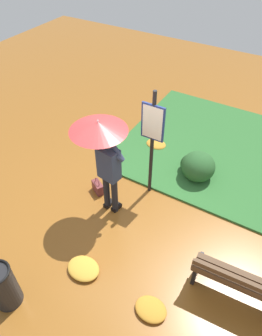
# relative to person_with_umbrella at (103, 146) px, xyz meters

# --- Properties ---
(ground_plane) EXTENTS (18.00, 18.00, 0.00)m
(ground_plane) POSITION_rel_person_with_umbrella_xyz_m (-0.31, -0.07, -1.55)
(ground_plane) COLOR brown
(grass_verge) EXTENTS (4.80, 4.00, 0.05)m
(grass_verge) POSITION_rel_person_with_umbrella_xyz_m (-1.51, -2.88, -1.53)
(grass_verge) COLOR #2D662D
(grass_verge) RESTS_ON ground_plane
(person_with_umbrella) EXTENTS (0.96, 0.96, 2.04)m
(person_with_umbrella) POSITION_rel_person_with_umbrella_xyz_m (0.00, 0.00, 0.00)
(person_with_umbrella) COLOR black
(person_with_umbrella) RESTS_ON ground_plane
(info_sign_post) EXTENTS (0.44, 0.07, 2.30)m
(info_sign_post) POSITION_rel_person_with_umbrella_xyz_m (-0.49, -0.82, -0.11)
(info_sign_post) COLOR black
(info_sign_post) RESTS_ON ground_plane
(handbag) EXTENTS (0.33, 0.27, 0.37)m
(handbag) POSITION_rel_person_with_umbrella_xyz_m (0.41, -0.25, -1.42)
(handbag) COLOR brown
(handbag) RESTS_ON ground_plane
(park_bench) EXTENTS (1.40, 0.45, 0.75)m
(park_bench) POSITION_rel_person_with_umbrella_xyz_m (-2.69, 0.53, -1.15)
(park_bench) COLOR black
(park_bench) RESTS_ON ground_plane
(trash_bin) EXTENTS (0.42, 0.42, 0.83)m
(trash_bin) POSITION_rel_person_with_umbrella_xyz_m (0.26, 2.32, -1.13)
(trash_bin) COLOR black
(trash_bin) RESTS_ON ground_plane
(shrub_cluster) EXTENTS (0.78, 0.71, 0.64)m
(shrub_cluster) POSITION_rel_person_with_umbrella_xyz_m (-1.15, -1.71, -1.25)
(shrub_cluster) COLOR #285628
(shrub_cluster) RESTS_ON ground_plane
(leaf_pile_near_person) EXTENTS (0.49, 0.39, 0.11)m
(leaf_pile_near_person) POSITION_rel_person_with_umbrella_xyz_m (0.07, -2.23, -1.50)
(leaf_pile_near_person) COLOR #C68428
(leaf_pile_near_person) RESTS_ON ground_plane
(leaf_pile_by_bench) EXTENTS (0.56, 0.45, 0.12)m
(leaf_pile_by_bench) POSITION_rel_person_with_umbrella_xyz_m (-0.42, 1.35, -1.49)
(leaf_pile_by_bench) COLOR gold
(leaf_pile_by_bench) RESTS_ON ground_plane
(leaf_pile_far_path) EXTENTS (0.49, 0.39, 0.11)m
(leaf_pile_far_path) POSITION_rel_person_with_umbrella_xyz_m (-1.69, 1.37, -1.50)
(leaf_pile_far_path) COLOR #C68428
(leaf_pile_far_path) RESTS_ON ground_plane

